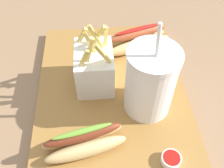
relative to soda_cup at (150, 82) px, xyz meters
The scene contains 8 objects.
ground_plane 0.13m from the soda_cup, 119.18° to the right, with size 2.40×2.40×0.02m, color #8C6B4C.
food_tray 0.12m from the soda_cup, 119.18° to the right, with size 0.48×0.34×0.02m, color olive.
soda_cup is the anchor object (origin of this frame).
fries_basket 0.13m from the soda_cup, 125.07° to the right, with size 0.11×0.08×0.16m.
hot_dog_1 0.17m from the soda_cup, 56.04° to the right, with size 0.09×0.16×0.06m.
hot_dog_2 0.19m from the soda_cup, behind, with size 0.10×0.18×0.07m.
ketchup_cup_1 0.10m from the soda_cup, 153.07° to the left, with size 0.03×0.03×0.02m.
ketchup_cup_2 0.15m from the soda_cup, 10.11° to the left, with size 0.04×0.04×0.02m.
Camera 1 is at (0.36, -0.03, 0.47)m, focal length 40.58 mm.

